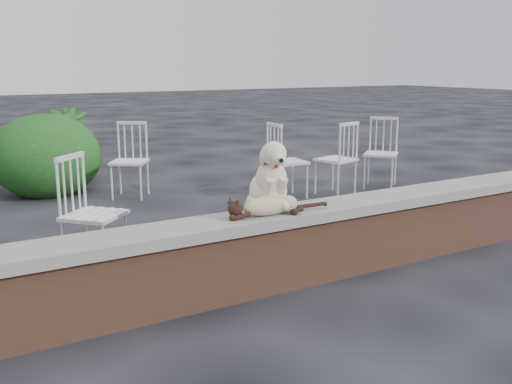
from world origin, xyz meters
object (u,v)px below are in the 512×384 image
dog (268,174)px  chair_e (288,160)px  cat (270,204)px  chair_d (381,153)px  chair_c (336,158)px  potted_plant_b (64,150)px  chair_a (94,213)px  chair_b (129,160)px

dog → chair_e: dog is taller
cat → chair_d: chair_d is taller
chair_d → dog: bearing=-94.6°
chair_e → chair_c: (0.63, -0.17, 0.00)m
chair_e → potted_plant_b: 2.91m
chair_c → chair_a: (-3.42, -1.20, 0.00)m
cat → chair_b: (0.13, 3.51, -0.19)m
chair_e → chair_c: size_ratio=1.00×
chair_c → potted_plant_b: (-2.93, 1.95, 0.08)m
dog → potted_plant_b: (-0.56, 4.13, -0.30)m
potted_plant_b → cat: bearing=-83.6°
chair_d → potted_plant_b: (-3.74, 1.90, 0.08)m
dog → potted_plant_b: 4.18m
chair_e → potted_plant_b: bearing=56.7°
potted_plant_b → chair_c: bearing=-33.6°
dog → cat: bearing=-107.2°
chair_b → chair_d: bearing=14.3°
chair_a → cat: bearing=-92.4°
chair_a → chair_e: bearing=-17.0°
chair_a → potted_plant_b: potted_plant_b is taller
chair_b → potted_plant_b: potted_plant_b is taller
dog → chair_a: size_ratio=0.57×
dog → chair_c: (2.37, 2.18, -0.38)m
chair_e → potted_plant_b: size_ratio=0.86×
dog → chair_d: dog is taller
dog → chair_c: dog is taller
chair_a → chair_d: bearing=-26.6°
chair_e → dog: bearing=147.7°
chair_b → chair_d: size_ratio=1.00×
cat → dog: bearing=72.8°
chair_e → chair_d: same height
potted_plant_b → chair_d: bearing=-26.9°
chair_c → dog: bearing=28.2°
chair_c → chair_a: 3.63m
chair_c → potted_plant_b: potted_plant_b is taller
dog → chair_e: (1.74, 2.35, -0.38)m
chair_c → chair_e: bearing=-29.4°
chair_b → chair_e: bearing=3.4°
chair_c → chair_d: 0.81m
cat → chair_b: size_ratio=1.01×
chair_e → chair_a: (-2.79, -1.37, 0.00)m
chair_e → chair_b: (-1.70, 1.01, 0.00)m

